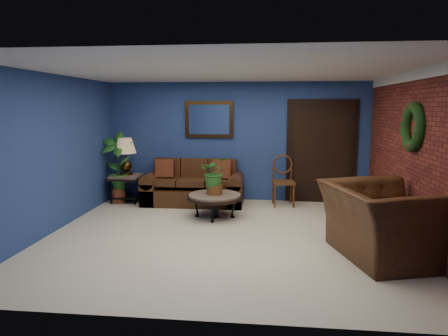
# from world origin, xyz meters

# --- Properties ---
(floor) EXTENTS (5.50, 5.50, 0.00)m
(floor) POSITION_xyz_m (0.00, 0.00, 0.00)
(floor) COLOR beige
(floor) RESTS_ON ground
(wall_back) EXTENTS (5.50, 0.04, 2.50)m
(wall_back) POSITION_xyz_m (0.00, 2.50, 1.25)
(wall_back) COLOR navy
(wall_back) RESTS_ON ground
(wall_left) EXTENTS (0.04, 5.00, 2.50)m
(wall_left) POSITION_xyz_m (-2.75, 0.00, 1.25)
(wall_left) COLOR navy
(wall_left) RESTS_ON ground
(wall_right_brick) EXTENTS (0.04, 5.00, 2.50)m
(wall_right_brick) POSITION_xyz_m (2.75, 0.00, 1.25)
(wall_right_brick) COLOR maroon
(wall_right_brick) RESTS_ON ground
(ceiling) EXTENTS (5.50, 5.00, 0.02)m
(ceiling) POSITION_xyz_m (0.00, 0.00, 2.50)
(ceiling) COLOR silver
(ceiling) RESTS_ON wall_back
(crown_molding) EXTENTS (0.03, 5.00, 0.14)m
(crown_molding) POSITION_xyz_m (2.72, 0.00, 2.43)
(crown_molding) COLOR white
(crown_molding) RESTS_ON wall_right_brick
(wall_mirror) EXTENTS (1.02, 0.06, 0.77)m
(wall_mirror) POSITION_xyz_m (-0.60, 2.46, 1.72)
(wall_mirror) COLOR #422911
(wall_mirror) RESTS_ON wall_back
(closet_door) EXTENTS (1.44, 0.06, 2.18)m
(closet_door) POSITION_xyz_m (1.75, 2.47, 1.05)
(closet_door) COLOR black
(closet_door) RESTS_ON wall_back
(wreath) EXTENTS (0.16, 0.72, 0.72)m
(wreath) POSITION_xyz_m (2.69, 0.05, 1.70)
(wreath) COLOR black
(wreath) RESTS_ON wall_right_brick
(sofa) EXTENTS (2.04, 0.88, 0.92)m
(sofa) POSITION_xyz_m (-0.87, 2.08, 0.30)
(sofa) COLOR #432913
(sofa) RESTS_ON ground
(coffee_table) EXTENTS (0.99, 0.99, 0.43)m
(coffee_table) POSITION_xyz_m (-0.30, 1.04, 0.37)
(coffee_table) COLOR #59554E
(coffee_table) RESTS_ON ground
(end_table) EXTENTS (0.63, 0.63, 0.57)m
(end_table) POSITION_xyz_m (-2.30, 2.05, 0.44)
(end_table) COLOR #59554E
(end_table) RESTS_ON ground
(table_lamp) EXTENTS (0.45, 0.45, 0.74)m
(table_lamp) POSITION_xyz_m (-2.30, 2.05, 1.05)
(table_lamp) COLOR #422911
(table_lamp) RESTS_ON end_table
(side_chair) EXTENTS (0.47, 0.47, 1.02)m
(side_chair) POSITION_xyz_m (0.96, 2.13, 0.58)
(side_chair) COLOR #533217
(side_chair) RESTS_ON ground
(armchair) EXTENTS (1.65, 1.78, 0.97)m
(armchair) POSITION_xyz_m (2.15, -0.65, 0.48)
(armchair) COLOR #432913
(armchair) RESTS_ON ground
(coffee_plant) EXTENTS (0.58, 0.52, 0.69)m
(coffee_plant) POSITION_xyz_m (-0.30, 1.04, 0.80)
(coffee_plant) COLOR brown
(coffee_plant) RESTS_ON coffee_table
(floor_plant) EXTENTS (0.36, 0.30, 0.79)m
(floor_plant) POSITION_xyz_m (2.35, 0.39, 0.40)
(floor_plant) COLOR brown
(floor_plant) RESTS_ON ground
(tall_plant) EXTENTS (0.66, 0.45, 1.48)m
(tall_plant) POSITION_xyz_m (-2.45, 1.95, 0.80)
(tall_plant) COLOR brown
(tall_plant) RESTS_ON ground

